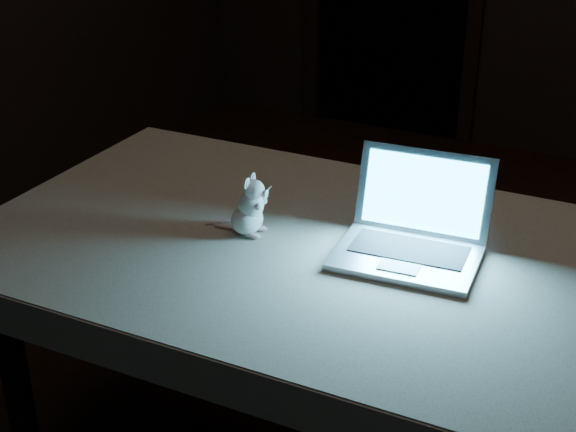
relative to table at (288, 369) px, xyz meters
The scene contains 5 objects.
floor 0.63m from the table, 55.63° to the left, with size 5.00×5.00×0.00m, color black.
table is the anchor object (origin of this frame).
tablecloth 0.34m from the table, 116.61° to the right, with size 1.55×1.03×0.10m, color beige, non-canonical shape.
laptop 0.59m from the table, ahead, with size 0.33×0.29×0.22m, color #B1B1B6, non-canonical shape.
plush_mouse 0.48m from the table, 168.08° to the right, with size 0.11×0.11×0.16m, color white, non-canonical shape.
Camera 1 is at (0.54, -2.04, 1.73)m, focal length 52.00 mm.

